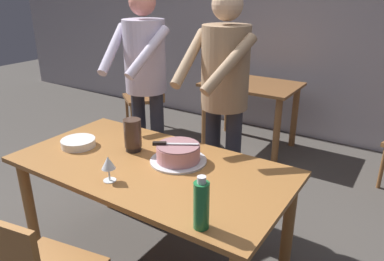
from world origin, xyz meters
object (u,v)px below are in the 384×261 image
(main_dining_table, at_px, (151,180))
(plate_stack, at_px, (78,143))
(wine_glass_near, at_px, (108,164))
(background_chair_0, at_px, (149,92))
(person_cutting_cake, at_px, (224,90))
(cake_on_platter, at_px, (178,154))
(water_bottle, at_px, (201,205))
(hurricane_lamp, at_px, (133,135))
(background_table, at_px, (251,97))
(person_standing_beside, at_px, (145,76))
(cake_knife, at_px, (166,144))

(main_dining_table, distance_m, plate_stack, 0.57)
(wine_glass_near, distance_m, background_chair_0, 2.69)
(main_dining_table, distance_m, person_cutting_cake, 0.78)
(cake_on_platter, distance_m, background_chair_0, 2.50)
(water_bottle, height_order, hurricane_lamp, water_bottle)
(water_bottle, xyz_separation_m, background_table, (-0.89, 2.49, -0.29))
(cake_on_platter, relative_size, person_cutting_cake, 0.20)
(plate_stack, height_order, person_standing_beside, person_standing_beside)
(cake_on_platter, bearing_deg, plate_stack, -165.64)
(hurricane_lamp, distance_m, person_cutting_cake, 0.68)
(plate_stack, bearing_deg, main_dining_table, 5.61)
(main_dining_table, distance_m, background_table, 2.16)
(wine_glass_near, bearing_deg, hurricane_lamp, 112.64)
(background_chair_0, bearing_deg, main_dining_table, -50.39)
(person_cutting_cake, relative_size, background_chair_0, 1.91)
(water_bottle, bearing_deg, cake_knife, 139.69)
(cake_on_platter, bearing_deg, main_dining_table, -135.33)
(cake_knife, distance_m, plate_stack, 0.64)
(cake_knife, distance_m, wine_glass_near, 0.37)
(person_standing_beside, relative_size, background_chair_0, 1.91)
(cake_knife, xyz_separation_m, water_bottle, (0.51, -0.43, -0.00))
(cake_on_platter, distance_m, wine_glass_near, 0.43)
(main_dining_table, distance_m, cake_on_platter, 0.23)
(person_cutting_cake, bearing_deg, hurricane_lamp, -122.58)
(plate_stack, relative_size, hurricane_lamp, 1.05)
(wine_glass_near, xyz_separation_m, background_chair_0, (-1.53, 2.19, -0.36))
(person_standing_beside, bearing_deg, background_table, 79.99)
(plate_stack, bearing_deg, background_chair_0, 117.59)
(cake_on_platter, distance_m, cake_knife, 0.10)
(cake_knife, bearing_deg, main_dining_table, -125.56)
(background_table, bearing_deg, water_bottle, -70.39)
(background_table, xyz_separation_m, background_chair_0, (-1.27, -0.22, -0.09))
(cake_knife, distance_m, water_bottle, 0.67)
(background_chair_0, bearing_deg, cake_on_platter, -46.50)
(wine_glass_near, relative_size, person_standing_beside, 0.08)
(person_cutting_cake, bearing_deg, plate_stack, -134.99)
(person_standing_beside, bearing_deg, main_dining_table, -49.26)
(cake_knife, height_order, person_standing_beside, person_standing_beside)
(cake_on_platter, xyz_separation_m, water_bottle, (0.45, -0.47, 0.06))
(person_cutting_cake, relative_size, background_table, 1.72)
(hurricane_lamp, bearing_deg, cake_knife, -2.58)
(plate_stack, distance_m, person_standing_beside, 0.78)
(hurricane_lamp, relative_size, background_table, 0.21)
(person_cutting_cake, distance_m, background_chair_0, 2.22)
(wine_glass_near, relative_size, background_table, 0.14)
(wine_glass_near, bearing_deg, person_cutting_cake, 77.92)
(cake_on_platter, height_order, person_standing_beside, person_standing_beside)
(plate_stack, distance_m, person_cutting_cake, 1.02)
(hurricane_lamp, distance_m, person_standing_beside, 0.71)
(main_dining_table, height_order, person_standing_beside, person_standing_beside)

